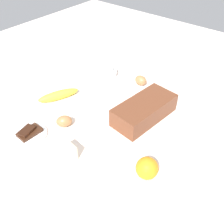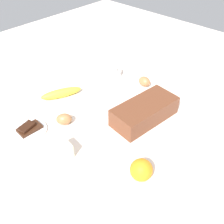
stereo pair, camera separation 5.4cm
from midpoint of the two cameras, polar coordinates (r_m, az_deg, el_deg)
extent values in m
cube|color=beige|center=(1.08, -1.43, -2.08)|extent=(2.40, 2.40, 0.02)
cube|color=brown|center=(1.06, 5.77, 0.40)|extent=(0.29, 0.16, 0.08)
cube|color=black|center=(1.06, 5.78, 0.57)|extent=(0.28, 0.15, 0.07)
cylinder|color=white|center=(1.35, -3.07, 8.80)|extent=(0.14, 0.14, 0.04)
torus|color=white|center=(1.34, -3.09, 9.34)|extent=(0.14, 0.14, 0.01)
ellipsoid|color=white|center=(1.33, -3.11, 9.81)|extent=(0.11, 0.11, 0.04)
ellipsoid|color=yellow|center=(1.20, -13.10, 3.67)|extent=(0.19, 0.12, 0.04)
sphere|color=orange|center=(0.85, 5.99, -12.37)|extent=(0.08, 0.08, 0.08)
cube|color=#F4EDB2|center=(0.91, -12.85, -9.47)|extent=(0.10, 0.07, 0.06)
ellipsoid|color=#A06B41|center=(1.05, -12.05, -2.05)|extent=(0.08, 0.08, 0.05)
ellipsoid|color=#A16C41|center=(1.27, 5.23, 7.02)|extent=(0.05, 0.07, 0.05)
cylinder|color=white|center=(1.05, -19.17, -4.76)|extent=(0.13, 0.13, 0.01)
cube|color=#381E11|center=(1.05, -19.29, -4.33)|extent=(0.09, 0.06, 0.01)
cube|color=black|center=(1.04, -19.91, -3.98)|extent=(0.07, 0.05, 0.01)
camera|label=1|loc=(0.03, -91.47, -1.21)|focal=41.01mm
camera|label=2|loc=(0.03, 88.53, 1.21)|focal=41.01mm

